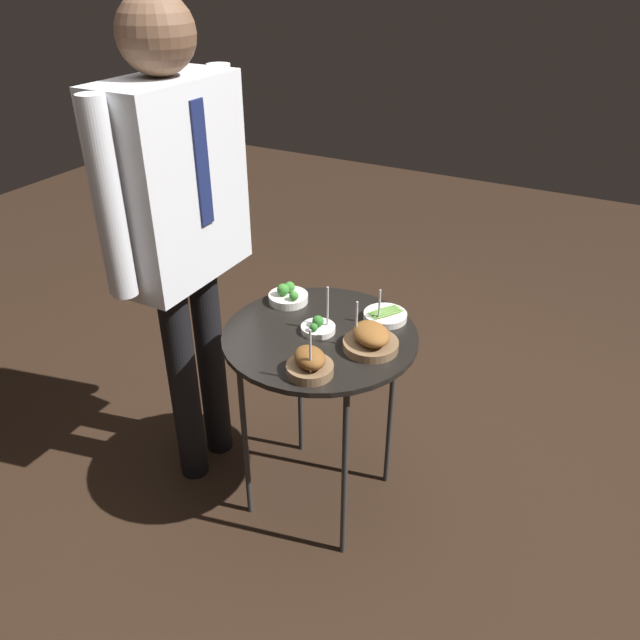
{
  "coord_description": "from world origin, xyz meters",
  "views": [
    {
      "loc": [
        -1.51,
        -0.81,
        1.8
      ],
      "look_at": [
        0.0,
        0.0,
        0.78
      ],
      "focal_mm": 35.0,
      "sensor_mm": 36.0,
      "label": 1
    }
  ],
  "objects": [
    {
      "name": "ground_plane",
      "position": [
        0.0,
        0.0,
        0.0
      ],
      "size": [
        8.0,
        8.0,
        0.0
      ],
      "primitive_type": "plane",
      "color": "black"
    },
    {
      "name": "serving_cart",
      "position": [
        0.0,
        0.0,
        0.67
      ],
      "size": [
        0.64,
        0.64,
        0.73
      ],
      "color": "black",
      "rests_on": "ground_plane"
    },
    {
      "name": "bowl_broccoli_far_rim",
      "position": [
        0.01,
        0.01,
        0.75
      ],
      "size": [
        0.11,
        0.11,
        0.16
      ],
      "color": "silver",
      "rests_on": "serving_cart"
    },
    {
      "name": "bowl_asparagus_mid_right",
      "position": [
        0.18,
        -0.15,
        0.74
      ],
      "size": [
        0.15,
        0.15,
        0.13
      ],
      "color": "silver",
      "rests_on": "serving_cart"
    },
    {
      "name": "bowl_roast_front_right",
      "position": [
        -0.21,
        -0.08,
        0.76
      ],
      "size": [
        0.14,
        0.14,
        0.17
      ],
      "color": "brown",
      "rests_on": "serving_cart"
    },
    {
      "name": "bowl_broccoli_mid_left",
      "position": [
        0.13,
        0.2,
        0.75
      ],
      "size": [
        0.14,
        0.14,
        0.07
      ],
      "color": "silver",
      "rests_on": "serving_cart"
    },
    {
      "name": "bowl_roast_front_left",
      "position": [
        -0.01,
        -0.18,
        0.76
      ],
      "size": [
        0.18,
        0.18,
        0.16
      ],
      "color": "brown",
      "rests_on": "serving_cart"
    },
    {
      "name": "waiter_figure",
      "position": [
        -0.04,
        0.5,
        1.08
      ],
      "size": [
        0.63,
        0.24,
        1.71
      ],
      "color": "black",
      "rests_on": "ground_plane"
    }
  ]
}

